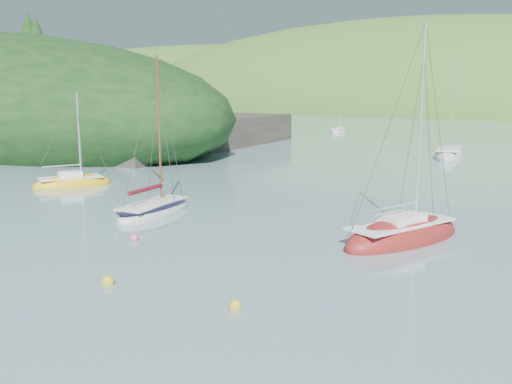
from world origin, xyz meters
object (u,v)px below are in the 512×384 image
Objects in this scene: daysailer_white at (154,210)px; distant_sloop_c at (338,132)px; distant_sloop_a at (449,155)px; sloop_red at (403,237)px; sailboat_yellow at (72,184)px.

distant_sloop_c is (-21.50, 59.07, -0.06)m from daysailer_white.
distant_sloop_c is (-25.47, 21.66, -0.03)m from distant_sloop_a.
distant_sloop_a reaches higher than daysailer_white.
sloop_red reaches higher than distant_sloop_c.
distant_sloop_a is (15.83, 34.70, 0.01)m from sailboat_yellow.
sailboat_yellow is 0.88× the size of distant_sloop_c.
distant_sloop_a is at bearing 121.83° from sloop_red.
distant_sloop_c reaches higher than sailboat_yellow.
sailboat_yellow is 57.18m from distant_sloop_c.
daysailer_white is 1.29× the size of sailboat_yellow.
daysailer_white is at bearing -150.97° from sloop_red.
daysailer_white is 62.86m from distant_sloop_c.
sailboat_yellow is 0.66× the size of distant_sloop_a.
daysailer_white reaches higher than distant_sloop_c.
distant_sloop_c is at bearing 122.78° from sailboat_yellow.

